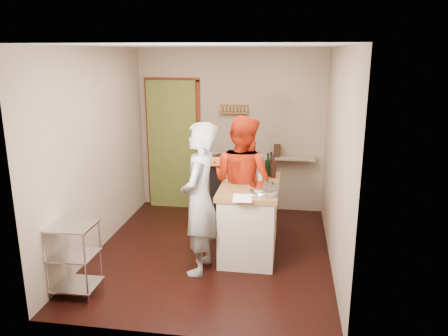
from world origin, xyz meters
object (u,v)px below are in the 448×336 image
(island, at_px, (250,216))
(wire_shelving, at_px, (74,256))
(person_stripe, at_px, (199,199))
(person_red, at_px, (242,182))
(stove, at_px, (231,187))

(island, bearing_deg, wire_shelving, -143.48)
(person_stripe, xyz_separation_m, person_red, (0.40, 0.79, -0.01))
(person_stripe, relative_size, person_red, 1.02)
(island, xyz_separation_m, person_stripe, (-0.53, -0.59, 0.40))
(wire_shelving, bearing_deg, person_stripe, 30.06)
(wire_shelving, relative_size, person_red, 0.46)
(stove, bearing_deg, person_stripe, -93.16)
(island, distance_m, person_red, 0.46)
(island, bearing_deg, person_red, 123.25)
(island, relative_size, person_stripe, 0.75)
(stove, height_order, wire_shelving, stove)
(wire_shelving, relative_size, island, 0.60)
(wire_shelving, xyz_separation_m, person_red, (1.62, 1.50, 0.44))
(wire_shelving, bearing_deg, person_red, 42.69)
(stove, relative_size, island, 0.75)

